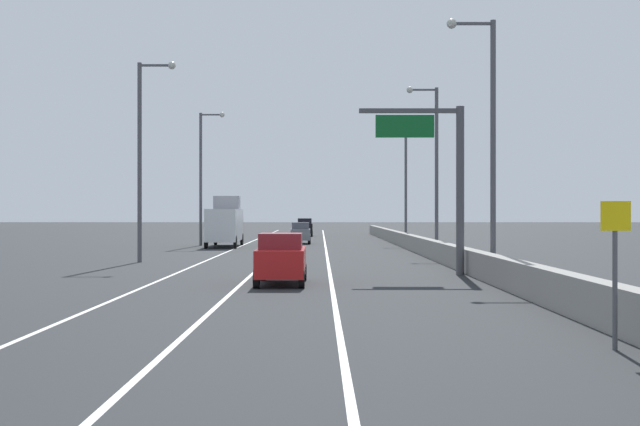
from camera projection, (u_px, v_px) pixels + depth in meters
The scene contains 16 objects.
ground_plane at pixel (308, 245), 67.76m from camera, with size 320.00×320.00×0.00m, color #26282B.
lane_stripe_left at pixel (232, 250), 58.76m from camera, with size 0.16×130.00×0.00m, color silver.
lane_stripe_center at pixel (279, 250), 58.76m from camera, with size 0.16×130.00×0.00m, color silver.
lane_stripe_right at pixel (326, 250), 58.76m from camera, with size 0.16×130.00×0.00m, color silver.
jersey_barrier_right at pixel (443, 252), 43.76m from camera, with size 0.60×120.00×1.10m, color gray.
overhead_sign_gantry at pixel (443, 169), 34.97m from camera, with size 4.68×0.36×7.50m.
speed_advisory_sign at pixel (615, 263), 15.81m from camera, with size 0.60×0.11×3.00m.
lamp_post_right_second at pixel (487, 130), 34.16m from camera, with size 2.14×0.44×11.20m.
lamp_post_right_third at pixel (433, 159), 52.58m from camera, with size 2.14×0.44×11.20m.
lamp_post_right_fourth at pixel (403, 173), 71.00m from camera, with size 2.14×0.44×11.20m.
lamp_post_left_mid at pixel (144, 148), 43.84m from camera, with size 2.14×0.44×11.20m.
lamp_post_left_far at pixel (203, 170), 65.95m from camera, with size 2.14×0.44×11.20m.
car_gray_0 at pixel (300, 233), 70.17m from camera, with size 1.87×4.07×1.91m.
car_red_1 at pixel (281, 259), 30.34m from camera, with size 1.89×4.21×1.98m.
car_black_2 at pixel (305, 227), 92.30m from camera, with size 1.93×4.57×2.10m.
box_truck at pixel (225, 223), 64.00m from camera, with size 2.64×8.19×4.15m.
Camera 1 is at (1.05, -3.76, 2.77)m, focal length 44.21 mm.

